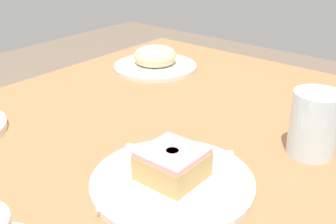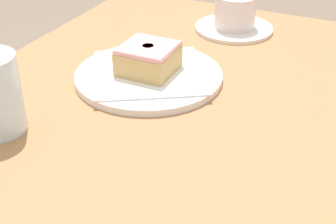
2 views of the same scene
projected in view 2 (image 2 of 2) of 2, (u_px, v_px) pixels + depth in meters
The scene contains 5 objects.
table at pixel (201, 181), 0.68m from camera, with size 1.02×0.81×0.74m.
plate_glazed_square at pixel (149, 76), 0.77m from camera, with size 0.24×0.24×0.01m, color silver.
napkin_glazed_square at pixel (149, 72), 0.77m from camera, with size 0.17×0.17×0.00m, color white.
donut_glazed_square at pixel (148, 58), 0.76m from camera, with size 0.08×0.08×0.04m.
coffee_cup at pixel (235, 16), 0.94m from camera, with size 0.15×0.15×0.07m.
Camera 2 is at (-0.50, -0.18, 1.09)m, focal length 51.49 mm.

